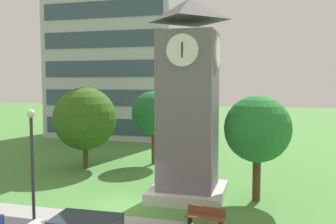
% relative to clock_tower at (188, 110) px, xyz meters
% --- Properties ---
extents(ground_plane, '(160.00, 160.00, 0.00)m').
position_rel_clock_tower_xyz_m(ground_plane, '(-2.92, -2.55, -4.97)').
color(ground_plane, '#4C893D').
extents(kerb_strip, '(120.00, 1.60, 0.01)m').
position_rel_clock_tower_xyz_m(kerb_strip, '(-2.92, -4.43, -4.97)').
color(kerb_strip, '#9E9E99').
rests_on(kerb_strip, ground).
extents(office_building, '(15.27, 10.88, 28.80)m').
position_rel_clock_tower_xyz_m(office_building, '(-13.38, 22.47, 9.43)').
color(office_building, '#B7BCC6').
rests_on(office_building, ground).
extents(clock_tower, '(4.10, 4.10, 11.08)m').
position_rel_clock_tower_xyz_m(clock_tower, '(0.00, 0.00, 0.00)').
color(clock_tower, slate).
rests_on(clock_tower, ground).
extents(park_bench, '(1.85, 0.70, 0.88)m').
position_rel_clock_tower_xyz_m(park_bench, '(1.64, -3.92, -4.51)').
color(park_bench, brown).
rests_on(park_bench, ground).
extents(street_lamp, '(0.36, 0.36, 5.34)m').
position_rel_clock_tower_xyz_m(street_lamp, '(-5.85, -5.99, -1.62)').
color(street_lamp, '#333338').
rests_on(street_lamp, ground).
extents(tree_near_tower, '(3.49, 3.49, 5.84)m').
position_rel_clock_tower_xyz_m(tree_near_tower, '(-4.43, 7.53, -0.90)').
color(tree_near_tower, '#513823').
rests_on(tree_near_tower, ground).
extents(tree_by_building, '(3.66, 3.66, 5.84)m').
position_rel_clock_tower_xyz_m(tree_by_building, '(3.76, 0.40, -0.99)').
color(tree_by_building, '#513823').
rests_on(tree_by_building, ground).
extents(tree_streetside, '(4.73, 4.73, 6.16)m').
position_rel_clock_tower_xyz_m(tree_streetside, '(-8.96, 4.76, -1.18)').
color(tree_streetside, '#513823').
rests_on(tree_streetside, ground).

